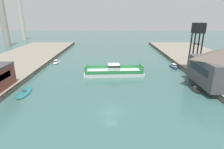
{
  "coord_description": "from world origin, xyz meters",
  "views": [
    {
      "loc": [
        0.16,
        -32.71,
        18.96
      ],
      "look_at": [
        0.0,
        18.65,
        2.0
      ],
      "focal_mm": 29.16,
      "sensor_mm": 36.0,
      "label": 1
    }
  ],
  "objects_px": {
    "chain_ferry": "(114,71)",
    "smokestack_distant_b": "(21,13)",
    "moored_boat_near_left": "(25,92)",
    "moored_boat_near_right": "(174,66)",
    "moored_boat_mid_left": "(57,62)",
    "moored_boat_mid_right": "(195,89)",
    "smokestack_distant_a": "(3,12)",
    "crane_tower": "(199,34)"
  },
  "relations": [
    {
      "from": "crane_tower",
      "to": "smokestack_distant_b",
      "type": "distance_m",
      "value": 129.64
    },
    {
      "from": "smokestack_distant_a",
      "to": "moored_boat_mid_left",
      "type": "bearing_deg",
      "value": -44.25
    },
    {
      "from": "crane_tower",
      "to": "smokestack_distant_b",
      "type": "xyz_separation_m",
      "value": [
        -96.16,
        86.69,
        6.58
      ]
    },
    {
      "from": "chain_ferry",
      "to": "moored_boat_near_left",
      "type": "bearing_deg",
      "value": -146.43
    },
    {
      "from": "moored_boat_mid_left",
      "to": "chain_ferry",
      "type": "bearing_deg",
      "value": -32.22
    },
    {
      "from": "crane_tower",
      "to": "smokestack_distant_a",
      "type": "xyz_separation_m",
      "value": [
        -91.89,
        55.2,
        7.33
      ]
    },
    {
      "from": "moored_boat_mid_left",
      "to": "smokestack_distant_a",
      "type": "distance_m",
      "value": 62.11
    },
    {
      "from": "moored_boat_mid_left",
      "to": "crane_tower",
      "type": "height_order",
      "value": "crane_tower"
    },
    {
      "from": "smokestack_distant_a",
      "to": "smokestack_distant_b",
      "type": "distance_m",
      "value": 31.78
    },
    {
      "from": "moored_boat_near_left",
      "to": "crane_tower",
      "type": "bearing_deg",
      "value": 17.73
    },
    {
      "from": "crane_tower",
      "to": "smokestack_distant_b",
      "type": "bearing_deg",
      "value": 137.97
    },
    {
      "from": "moored_boat_near_right",
      "to": "moored_boat_mid_left",
      "type": "bearing_deg",
      "value": 171.46
    },
    {
      "from": "moored_boat_near_right",
      "to": "moored_boat_mid_right",
      "type": "distance_m",
      "value": 20.91
    },
    {
      "from": "smokestack_distant_a",
      "to": "smokestack_distant_b",
      "type": "xyz_separation_m",
      "value": [
        -4.27,
        31.49,
        -0.75
      ]
    },
    {
      "from": "moored_boat_near_left",
      "to": "crane_tower",
      "type": "xyz_separation_m",
      "value": [
        49.23,
        15.74,
        13.01
      ]
    },
    {
      "from": "crane_tower",
      "to": "moored_boat_near_right",
      "type": "bearing_deg",
      "value": 118.64
    },
    {
      "from": "moored_boat_near_right",
      "to": "moored_boat_mid_left",
      "type": "height_order",
      "value": "moored_boat_near_right"
    },
    {
      "from": "moored_boat_mid_right",
      "to": "smokestack_distant_a",
      "type": "bearing_deg",
      "value": 141.62
    },
    {
      "from": "moored_boat_near_left",
      "to": "moored_boat_near_right",
      "type": "relative_size",
      "value": 1.38
    },
    {
      "from": "smokestack_distant_a",
      "to": "crane_tower",
      "type": "bearing_deg",
      "value": -31.0
    },
    {
      "from": "chain_ferry",
      "to": "moored_boat_mid_left",
      "type": "xyz_separation_m",
      "value": [
        -23.41,
        14.75,
        -0.56
      ]
    },
    {
      "from": "moored_boat_near_left",
      "to": "smokestack_distant_a",
      "type": "distance_m",
      "value": 85.25
    },
    {
      "from": "moored_boat_mid_left",
      "to": "crane_tower",
      "type": "distance_m",
      "value": 53.3
    },
    {
      "from": "moored_boat_mid_right",
      "to": "smokestack_distant_a",
      "type": "height_order",
      "value": "smokestack_distant_a"
    },
    {
      "from": "smokestack_distant_a",
      "to": "smokestack_distant_b",
      "type": "relative_size",
      "value": 1.04
    },
    {
      "from": "moored_boat_mid_left",
      "to": "smokestack_distant_a",
      "type": "height_order",
      "value": "smokestack_distant_a"
    },
    {
      "from": "smokestack_distant_a",
      "to": "chain_ferry",
      "type": "bearing_deg",
      "value": -40.41
    },
    {
      "from": "moored_boat_near_right",
      "to": "moored_boat_mid_right",
      "type": "bearing_deg",
      "value": -92.96
    },
    {
      "from": "chain_ferry",
      "to": "smokestack_distant_b",
      "type": "xyz_separation_m",
      "value": [
        -69.79,
        87.26,
        18.73
      ]
    },
    {
      "from": "moored_boat_near_right",
      "to": "smokestack_distant_b",
      "type": "relative_size",
      "value": 0.16
    },
    {
      "from": "moored_boat_near_left",
      "to": "smokestack_distant_a",
      "type": "xyz_separation_m",
      "value": [
        -42.66,
        70.94,
        20.35
      ]
    },
    {
      "from": "moored_boat_mid_right",
      "to": "moored_boat_near_right",
      "type": "bearing_deg",
      "value": 87.04
    },
    {
      "from": "moored_boat_near_right",
      "to": "crane_tower",
      "type": "bearing_deg",
      "value": -61.36
    },
    {
      "from": "moored_boat_mid_right",
      "to": "smokestack_distant_a",
      "type": "distance_m",
      "value": 112.61
    },
    {
      "from": "chain_ferry",
      "to": "crane_tower",
      "type": "relative_size",
      "value": 1.28
    },
    {
      "from": "moored_boat_near_left",
      "to": "smokestack_distant_a",
      "type": "relative_size",
      "value": 0.21
    },
    {
      "from": "moored_boat_near_left",
      "to": "chain_ferry",
      "type": "bearing_deg",
      "value": 33.57
    },
    {
      "from": "moored_boat_near_right",
      "to": "smokestack_distant_a",
      "type": "xyz_separation_m",
      "value": [
        -87.9,
        47.9,
        19.99
      ]
    },
    {
      "from": "moored_boat_near_left",
      "to": "moored_boat_mid_right",
      "type": "bearing_deg",
      "value": 2.81
    },
    {
      "from": "smokestack_distant_b",
      "to": "crane_tower",
      "type": "bearing_deg",
      "value": -42.03
    },
    {
      "from": "moored_boat_near_right",
      "to": "smokestack_distant_a",
      "type": "height_order",
      "value": "smokestack_distant_a"
    },
    {
      "from": "moored_boat_near_left",
      "to": "moored_boat_near_right",
      "type": "bearing_deg",
      "value": 27.0
    }
  ]
}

